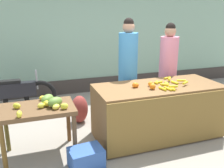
{
  "coord_description": "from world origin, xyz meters",
  "views": [
    {
      "loc": [
        -1.48,
        -3.25,
        1.98
      ],
      "look_at": [
        -0.31,
        0.15,
        0.92
      ],
      "focal_mm": 38.96,
      "sensor_mm": 36.0,
      "label": 1
    }
  ],
  "objects_px": {
    "vendor_woman_pink_shirt": "(168,71)",
    "produce_crate": "(86,158)",
    "vendor_woman_blue_shirt": "(128,71)",
    "parked_motorcycle": "(16,95)",
    "produce_sack": "(79,109)"
  },
  "relations": [
    {
      "from": "produce_sack",
      "to": "produce_crate",
      "type": "bearing_deg",
      "value": -98.17
    },
    {
      "from": "vendor_woman_blue_shirt",
      "to": "vendor_woman_pink_shirt",
      "type": "relative_size",
      "value": 1.05
    },
    {
      "from": "vendor_woman_pink_shirt",
      "to": "parked_motorcycle",
      "type": "xyz_separation_m",
      "value": [
        -2.82,
        1.03,
        -0.51
      ]
    },
    {
      "from": "vendor_woman_pink_shirt",
      "to": "produce_sack",
      "type": "relative_size",
      "value": 3.47
    },
    {
      "from": "produce_crate",
      "to": "produce_sack",
      "type": "xyz_separation_m",
      "value": [
        0.2,
        1.37,
        0.13
      ]
    },
    {
      "from": "vendor_woman_blue_shirt",
      "to": "vendor_woman_pink_shirt",
      "type": "height_order",
      "value": "vendor_woman_blue_shirt"
    },
    {
      "from": "vendor_woman_blue_shirt",
      "to": "produce_crate",
      "type": "xyz_separation_m",
      "value": [
        -1.07,
        -1.17,
        -0.83
      ]
    },
    {
      "from": "parked_motorcycle",
      "to": "produce_crate",
      "type": "bearing_deg",
      "value": -67.25
    },
    {
      "from": "vendor_woman_blue_shirt",
      "to": "produce_crate",
      "type": "distance_m",
      "value": 1.79
    },
    {
      "from": "vendor_woman_pink_shirt",
      "to": "produce_crate",
      "type": "distance_m",
      "value": 2.36
    },
    {
      "from": "vendor_woman_blue_shirt",
      "to": "parked_motorcycle",
      "type": "xyz_separation_m",
      "value": [
        -1.99,
        1.03,
        -0.56
      ]
    },
    {
      "from": "vendor_woman_pink_shirt",
      "to": "parked_motorcycle",
      "type": "height_order",
      "value": "vendor_woman_pink_shirt"
    },
    {
      "from": "vendor_woman_blue_shirt",
      "to": "parked_motorcycle",
      "type": "relative_size",
      "value": 1.18
    },
    {
      "from": "vendor_woman_blue_shirt",
      "to": "vendor_woman_pink_shirt",
      "type": "xyz_separation_m",
      "value": [
        0.83,
        -0.0,
        -0.05
      ]
    },
    {
      "from": "produce_crate",
      "to": "produce_sack",
      "type": "bearing_deg",
      "value": 81.83
    }
  ]
}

